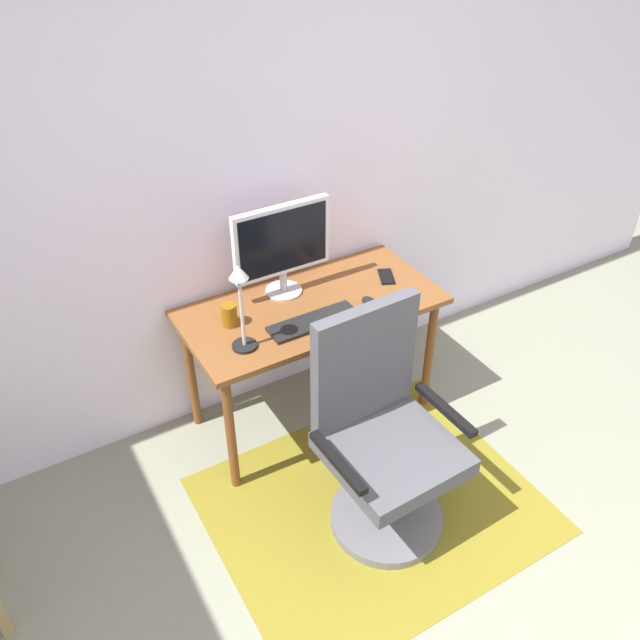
{
  "coord_description": "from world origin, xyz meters",
  "views": [
    {
      "loc": [
        -1.22,
        -0.4,
        2.47
      ],
      "look_at": [
        -0.06,
        1.58,
        0.81
      ],
      "focal_mm": 36.65,
      "sensor_mm": 36.0,
      "label": 1
    }
  ],
  "objects_px": {
    "coffee_cup": "(229,315)",
    "monitor": "(282,244)",
    "desk": "(312,318)",
    "desk_lamp": "(241,298)",
    "keyboard": "(314,322)",
    "office_chair": "(382,444)",
    "cell_phone": "(386,277)",
    "computer_mouse": "(370,302)"
  },
  "relations": [
    {
      "from": "computer_mouse",
      "to": "monitor",
      "type": "bearing_deg",
      "value": 133.79
    },
    {
      "from": "monitor",
      "to": "desk_lamp",
      "type": "bearing_deg",
      "value": -139.59
    },
    {
      "from": "cell_phone",
      "to": "desk_lamp",
      "type": "xyz_separation_m",
      "value": [
        -0.86,
        -0.15,
        0.25
      ]
    },
    {
      "from": "monitor",
      "to": "cell_phone",
      "type": "xyz_separation_m",
      "value": [
        0.51,
        -0.15,
        -0.26
      ]
    },
    {
      "from": "monitor",
      "to": "computer_mouse",
      "type": "xyz_separation_m",
      "value": [
        0.3,
        -0.31,
        -0.25
      ]
    },
    {
      "from": "coffee_cup",
      "to": "cell_phone",
      "type": "relative_size",
      "value": 0.78
    },
    {
      "from": "desk",
      "to": "desk_lamp",
      "type": "relative_size",
      "value": 3.0
    },
    {
      "from": "desk",
      "to": "cell_phone",
      "type": "distance_m",
      "value": 0.45
    },
    {
      "from": "cell_phone",
      "to": "desk_lamp",
      "type": "relative_size",
      "value": 0.34
    },
    {
      "from": "desk_lamp",
      "to": "cell_phone",
      "type": "bearing_deg",
      "value": 10.1
    },
    {
      "from": "coffee_cup",
      "to": "desk_lamp",
      "type": "relative_size",
      "value": 0.26
    },
    {
      "from": "keyboard",
      "to": "computer_mouse",
      "type": "distance_m",
      "value": 0.3
    },
    {
      "from": "coffee_cup",
      "to": "cell_phone",
      "type": "height_order",
      "value": "coffee_cup"
    },
    {
      "from": "monitor",
      "to": "keyboard",
      "type": "relative_size",
      "value": 1.14
    },
    {
      "from": "desk",
      "to": "desk_lamp",
      "type": "bearing_deg",
      "value": -161.67
    },
    {
      "from": "keyboard",
      "to": "cell_phone",
      "type": "bearing_deg",
      "value": 16.72
    },
    {
      "from": "cell_phone",
      "to": "coffee_cup",
      "type": "bearing_deg",
      "value": -156.69
    },
    {
      "from": "keyboard",
      "to": "computer_mouse",
      "type": "relative_size",
      "value": 4.13
    },
    {
      "from": "coffee_cup",
      "to": "monitor",
      "type": "bearing_deg",
      "value": 19.06
    },
    {
      "from": "monitor",
      "to": "coffee_cup",
      "type": "xyz_separation_m",
      "value": [
        -0.34,
        -0.12,
        -0.21
      ]
    },
    {
      "from": "keyboard",
      "to": "coffee_cup",
      "type": "relative_size",
      "value": 3.94
    },
    {
      "from": "keyboard",
      "to": "desk",
      "type": "bearing_deg",
      "value": 63.67
    },
    {
      "from": "cell_phone",
      "to": "office_chair",
      "type": "xyz_separation_m",
      "value": [
        -0.51,
        -0.73,
        -0.27
      ]
    },
    {
      "from": "desk",
      "to": "coffee_cup",
      "type": "height_order",
      "value": "coffee_cup"
    },
    {
      "from": "desk",
      "to": "coffee_cup",
      "type": "xyz_separation_m",
      "value": [
        -0.4,
        0.04,
        0.14
      ]
    },
    {
      "from": "desk_lamp",
      "to": "office_chair",
      "type": "distance_m",
      "value": 0.85
    },
    {
      "from": "keyboard",
      "to": "desk_lamp",
      "type": "xyz_separation_m",
      "value": [
        -0.35,
        0.0,
        0.25
      ]
    },
    {
      "from": "desk",
      "to": "cell_phone",
      "type": "xyz_separation_m",
      "value": [
        0.44,
        0.02,
        0.09
      ]
    },
    {
      "from": "keyboard",
      "to": "cell_phone",
      "type": "relative_size",
      "value": 3.07
    },
    {
      "from": "coffee_cup",
      "to": "office_chair",
      "type": "distance_m",
      "value": 0.89
    },
    {
      "from": "keyboard",
      "to": "office_chair",
      "type": "height_order",
      "value": "office_chair"
    },
    {
      "from": "cell_phone",
      "to": "computer_mouse",
      "type": "bearing_deg",
      "value": -116.83
    },
    {
      "from": "coffee_cup",
      "to": "office_chair",
      "type": "xyz_separation_m",
      "value": [
        0.33,
        -0.75,
        -0.32
      ]
    },
    {
      "from": "coffee_cup",
      "to": "office_chair",
      "type": "bearing_deg",
      "value": -66.07
    },
    {
      "from": "monitor",
      "to": "cell_phone",
      "type": "distance_m",
      "value": 0.59
    },
    {
      "from": "desk",
      "to": "coffee_cup",
      "type": "distance_m",
      "value": 0.43
    },
    {
      "from": "keyboard",
      "to": "monitor",
      "type": "bearing_deg",
      "value": 89.16
    },
    {
      "from": "office_chair",
      "to": "desk",
      "type": "bearing_deg",
      "value": 82.77
    },
    {
      "from": "coffee_cup",
      "to": "cell_phone",
      "type": "distance_m",
      "value": 0.85
    },
    {
      "from": "cell_phone",
      "to": "desk_lamp",
      "type": "distance_m",
      "value": 0.91
    },
    {
      "from": "keyboard",
      "to": "desk_lamp",
      "type": "bearing_deg",
      "value": 179.84
    },
    {
      "from": "desk_lamp",
      "to": "keyboard",
      "type": "bearing_deg",
      "value": -0.16
    }
  ]
}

